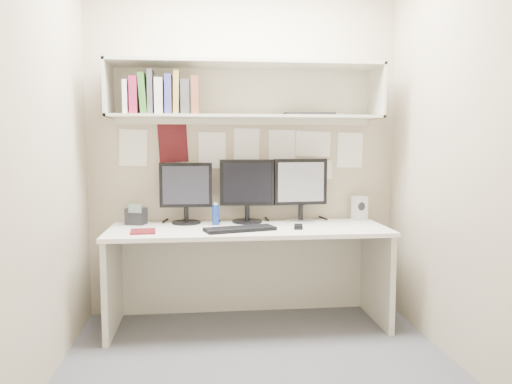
{
  "coord_description": "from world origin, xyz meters",
  "views": [
    {
      "loc": [
        -0.34,
        -2.9,
        1.33
      ],
      "look_at": [
        0.02,
        0.35,
        1.01
      ],
      "focal_mm": 35.0,
      "sensor_mm": 36.0,
      "label": 1
    }
  ],
  "objects": [
    {
      "name": "speaker",
      "position": [
        0.91,
        0.89,
        0.83
      ],
      "size": [
        0.12,
        0.13,
        0.19
      ],
      "rotation": [
        0.0,
        0.0,
        0.36
      ],
      "color": "#B4B4B0",
      "rests_on": "desk"
    },
    {
      "name": "wall_right",
      "position": [
        1.2,
        0.0,
        1.3
      ],
      "size": [
        0.02,
        2.0,
        2.6
      ],
      "primitive_type": "cube",
      "color": "tan",
      "rests_on": "ground"
    },
    {
      "name": "monitor_center",
      "position": [
        0.01,
        0.87,
        0.99
      ],
      "size": [
        0.42,
        0.23,
        0.48
      ],
      "rotation": [
        0.0,
        0.0,
        -0.1
      ],
      "color": "black",
      "rests_on": "desk"
    },
    {
      "name": "pinned_papers",
      "position": [
        0.0,
        0.99,
        1.25
      ],
      "size": [
        1.92,
        0.01,
        0.48
      ],
      "primitive_type": null,
      "color": "white",
      "rests_on": "wall_back"
    },
    {
      "name": "keyboard",
      "position": [
        -0.07,
        0.51,
        0.74
      ],
      "size": [
        0.52,
        0.3,
        0.02
      ],
      "primitive_type": "cube",
      "rotation": [
        0.0,
        0.0,
        0.27
      ],
      "color": "black",
      "rests_on": "desk"
    },
    {
      "name": "monitor_left",
      "position": [
        -0.45,
        0.87,
        0.98
      ],
      "size": [
        0.4,
        0.22,
        0.46
      ],
      "rotation": [
        0.0,
        0.0,
        -0.03
      ],
      "color": "black",
      "rests_on": "desk"
    },
    {
      "name": "maroon_notebook",
      "position": [
        -0.74,
        0.52,
        0.74
      ],
      "size": [
        0.19,
        0.22,
        0.01
      ],
      "primitive_type": "cube",
      "rotation": [
        0.0,
        0.0,
        0.1
      ],
      "color": "#570E14",
      "rests_on": "desk"
    },
    {
      "name": "floor",
      "position": [
        0.0,
        0.0,
        0.0
      ],
      "size": [
        2.4,
        2.0,
        0.01
      ],
      "primitive_type": "cube",
      "color": "#4A4B50",
      "rests_on": "ground"
    },
    {
      "name": "wall_front",
      "position": [
        0.0,
        -1.0,
        1.3
      ],
      "size": [
        2.4,
        0.02,
        2.6
      ],
      "primitive_type": "cube",
      "color": "tan",
      "rests_on": "ground"
    },
    {
      "name": "monitor_right",
      "position": [
        0.43,
        0.87,
        0.99
      ],
      "size": [
        0.42,
        0.23,
        0.49
      ],
      "rotation": [
        0.0,
        0.0,
        0.1
      ],
      "color": "#A5A5AA",
      "rests_on": "desk"
    },
    {
      "name": "desk",
      "position": [
        0.0,
        0.65,
        0.37
      ],
      "size": [
        2.0,
        0.7,
        0.73
      ],
      "color": "silver",
      "rests_on": "floor"
    },
    {
      "name": "wall_left",
      "position": [
        -1.2,
        0.0,
        1.3
      ],
      "size": [
        0.02,
        2.0,
        2.6
      ],
      "primitive_type": "cube",
      "color": "tan",
      "rests_on": "ground"
    },
    {
      "name": "book_stack",
      "position": [
        -0.61,
        0.75,
        1.67
      ],
      "size": [
        0.52,
        0.19,
        0.31
      ],
      "color": "silver",
      "rests_on": "overhead_hutch"
    },
    {
      "name": "overhead_hutch",
      "position": [
        0.0,
        0.86,
        1.72
      ],
      "size": [
        2.0,
        0.38,
        0.4
      ],
      "color": "beige",
      "rests_on": "wall_back"
    },
    {
      "name": "hutch_tray",
      "position": [
        0.48,
        0.84,
        1.55
      ],
      "size": [
        0.38,
        0.15,
        0.03
      ],
      "primitive_type": "cube",
      "rotation": [
        0.0,
        0.0,
        0.02
      ],
      "color": "black",
      "rests_on": "overhead_hutch"
    },
    {
      "name": "mouse",
      "position": [
        0.35,
        0.54,
        0.74
      ],
      "size": [
        0.08,
        0.11,
        0.03
      ],
      "primitive_type": "cube",
      "rotation": [
        0.0,
        0.0,
        -0.2
      ],
      "color": "black",
      "rests_on": "desk"
    },
    {
      "name": "blue_bottle",
      "position": [
        -0.23,
        0.78,
        0.81
      ],
      "size": [
        0.05,
        0.05,
        0.16
      ],
      "color": "navy",
      "rests_on": "desk"
    },
    {
      "name": "wall_back",
      "position": [
        0.0,
        1.0,
        1.3
      ],
      "size": [
        2.4,
        0.02,
        2.6
      ],
      "primitive_type": "cube",
      "color": "tan",
      "rests_on": "ground"
    },
    {
      "name": "desk_phone",
      "position": [
        -0.82,
        0.86,
        0.79
      ],
      "size": [
        0.16,
        0.15,
        0.16
      ],
      "rotation": [
        0.0,
        0.0,
        -0.31
      ],
      "color": "black",
      "rests_on": "desk"
    }
  ]
}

